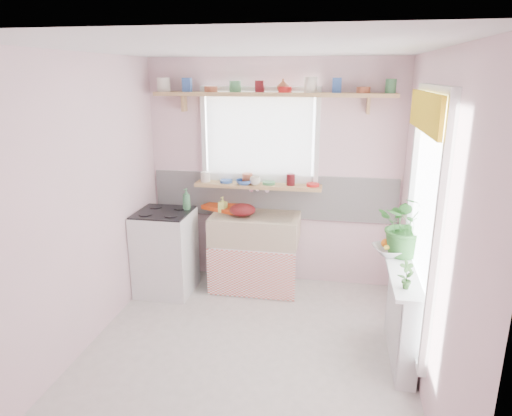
# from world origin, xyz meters

# --- Properties ---
(room) EXTENTS (3.20, 3.20, 3.20)m
(room) POSITION_xyz_m (0.66, 0.86, 1.37)
(room) COLOR silver
(room) RESTS_ON ground
(sink_unit) EXTENTS (0.95, 0.65, 1.11)m
(sink_unit) POSITION_xyz_m (-0.15, 1.29, 0.43)
(sink_unit) COLOR white
(sink_unit) RESTS_ON ground
(cooker) EXTENTS (0.58, 0.58, 0.93)m
(cooker) POSITION_xyz_m (-1.10, 1.05, 0.46)
(cooker) COLOR white
(cooker) RESTS_ON ground
(radiator_ledge) EXTENTS (0.22, 0.95, 0.78)m
(radiator_ledge) POSITION_xyz_m (1.30, 0.20, 0.40)
(radiator_ledge) COLOR white
(radiator_ledge) RESTS_ON ground
(windowsill) EXTENTS (1.40, 0.22, 0.04)m
(windowsill) POSITION_xyz_m (-0.15, 1.48, 1.14)
(windowsill) COLOR tan
(windowsill) RESTS_ON room
(pine_shelf) EXTENTS (2.52, 0.24, 0.04)m
(pine_shelf) POSITION_xyz_m (0.00, 1.47, 2.12)
(pine_shelf) COLOR tan
(pine_shelf) RESTS_ON room
(shelf_crockery) EXTENTS (2.47, 0.11, 0.12)m
(shelf_crockery) POSITION_xyz_m (-0.02, 1.47, 2.19)
(shelf_crockery) COLOR silver
(shelf_crockery) RESTS_ON pine_shelf
(sill_crockery) EXTENTS (1.35, 0.11, 0.12)m
(sill_crockery) POSITION_xyz_m (-0.20, 1.48, 1.21)
(sill_crockery) COLOR silver
(sill_crockery) RESTS_ON windowsill
(dish_tray) EXTENTS (0.55, 0.49, 0.05)m
(dish_tray) POSITION_xyz_m (-0.53, 1.50, 0.87)
(dish_tray) COLOR #FA4D16
(dish_tray) RESTS_ON sink_unit
(colander) EXTENTS (0.30, 0.30, 0.13)m
(colander) POSITION_xyz_m (-0.28, 1.27, 0.91)
(colander) COLOR #580F11
(colander) RESTS_ON sink_unit
(jade_plant) EXTENTS (0.55, 0.48, 0.57)m
(jade_plant) POSITION_xyz_m (1.33, 0.60, 1.06)
(jade_plant) COLOR #2E6B2A
(jade_plant) RESTS_ON radiator_ledge
(fruit_bowl) EXTENTS (0.39, 0.39, 0.08)m
(fruit_bowl) POSITION_xyz_m (1.21, 0.60, 0.81)
(fruit_bowl) COLOR silver
(fruit_bowl) RESTS_ON radiator_ledge
(herb_pot) EXTENTS (0.14, 0.12, 0.22)m
(herb_pot) POSITION_xyz_m (1.25, -0.07, 0.89)
(herb_pot) COLOR #336026
(herb_pot) RESTS_ON radiator_ledge
(soap_bottle_sink) EXTENTS (0.10, 0.10, 0.17)m
(soap_bottle_sink) POSITION_xyz_m (-0.53, 1.36, 0.94)
(soap_bottle_sink) COLOR #F0FD70
(soap_bottle_sink) RESTS_ON sink_unit
(sill_cup) EXTENTS (0.13, 0.13, 0.09)m
(sill_cup) POSITION_xyz_m (-0.17, 1.42, 1.21)
(sill_cup) COLOR white
(sill_cup) RESTS_ON windowsill
(sill_bowl) EXTENTS (0.22, 0.22, 0.05)m
(sill_bowl) POSITION_xyz_m (-0.30, 1.42, 1.19)
(sill_bowl) COLOR #3763B5
(sill_bowl) RESTS_ON windowsill
(shelf_vase) EXTENTS (0.16, 0.16, 0.14)m
(shelf_vase) POSITION_xyz_m (0.11, 1.50, 2.21)
(shelf_vase) COLOR #9E5230
(shelf_vase) RESTS_ON pine_shelf
(cooker_bottle) EXTENTS (0.11, 0.11, 0.23)m
(cooker_bottle) POSITION_xyz_m (-0.88, 1.18, 1.03)
(cooker_bottle) COLOR #3D7A4D
(cooker_bottle) RESTS_ON cooker
(fruit) EXTENTS (0.20, 0.14, 0.10)m
(fruit) POSITION_xyz_m (1.22, 0.61, 0.87)
(fruit) COLOR orange
(fruit) RESTS_ON fruit_bowl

